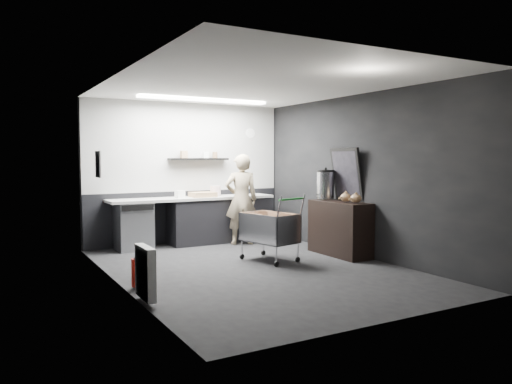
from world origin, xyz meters
TOP-DOWN VIEW (x-y plane):
  - floor at (0.00, 0.00)m, footprint 5.50×5.50m
  - ceiling at (0.00, 0.00)m, footprint 5.50×5.50m
  - wall_back at (0.00, 2.75)m, footprint 5.50×0.00m
  - wall_front at (0.00, -2.75)m, footprint 5.50×0.00m
  - wall_left at (-2.00, 0.00)m, footprint 0.00×5.50m
  - wall_right at (2.00, 0.00)m, footprint 0.00×5.50m
  - kitchen_wall_panel at (0.00, 2.73)m, footprint 3.95×0.02m
  - dado_panel at (0.00, 2.73)m, footprint 3.95×0.02m
  - floating_shelf at (0.20, 2.62)m, footprint 1.20×0.22m
  - wall_clock at (1.40, 2.72)m, footprint 0.20×0.03m
  - poster at (-1.98, 1.30)m, footprint 0.02×0.30m
  - poster_red_band at (-1.98, 1.30)m, footprint 0.02×0.22m
  - radiator at (-1.94, -0.90)m, footprint 0.10×0.50m
  - ceiling_strip at (0.00, 1.85)m, footprint 2.40×0.20m
  - prep_counter at (0.14, 2.42)m, footprint 3.20×0.61m
  - person at (0.80, 1.97)m, footprint 0.72×0.58m
  - shopping_cart at (0.48, 0.41)m, footprint 0.77×1.06m
  - sideboard at (1.76, 0.25)m, footprint 0.52×1.21m
  - fire_extinguisher at (-1.85, -0.23)m, footprint 0.13×0.13m
  - cardboard_box at (0.18, 2.37)m, footprint 0.46×0.35m
  - pink_tub at (0.46, 2.42)m, footprint 0.20×0.20m
  - white_container at (-0.28, 2.37)m, footprint 0.18×0.16m

SIDE VIEW (x-z plane):
  - floor at x=0.00m, z-range 0.00..0.00m
  - fire_extinguisher at x=-1.85m, z-range -0.01..0.44m
  - radiator at x=-1.94m, z-range 0.05..0.65m
  - prep_counter at x=0.14m, z-range 0.01..0.91m
  - shopping_cart at x=0.48m, z-range -0.02..1.01m
  - dado_panel at x=0.00m, z-range 0.00..1.00m
  - sideboard at x=1.76m, z-range -0.33..1.49m
  - person at x=0.80m, z-range 0.00..1.71m
  - cardboard_box at x=0.18m, z-range 0.90..0.99m
  - white_container at x=-0.28m, z-range 0.90..1.04m
  - pink_tub at x=0.46m, z-range 0.90..1.10m
  - wall_back at x=0.00m, z-range -1.40..4.10m
  - wall_front at x=0.00m, z-range -1.40..4.10m
  - wall_left at x=-2.00m, z-range -1.40..4.10m
  - wall_right at x=2.00m, z-range -1.40..4.10m
  - poster at x=-1.98m, z-range 1.35..1.75m
  - floating_shelf at x=0.20m, z-range 1.60..1.64m
  - poster_red_band at x=-1.98m, z-range 1.57..1.67m
  - kitchen_wall_panel at x=0.00m, z-range 1.00..2.70m
  - wall_clock at x=1.40m, z-range 2.05..2.25m
  - ceiling_strip at x=0.00m, z-range 2.65..2.69m
  - ceiling at x=0.00m, z-range 2.70..2.70m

